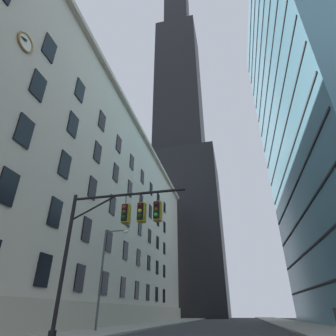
# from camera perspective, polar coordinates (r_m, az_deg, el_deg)

# --- Properties ---
(station_building) EXTENTS (13.34, 62.80, 28.86)m
(station_building) POSITION_cam_1_polar(r_m,az_deg,el_deg) (42.14, -15.28, -9.00)
(station_building) COLOR beige
(station_building) RESTS_ON ground
(dark_skyscraper) EXTENTS (24.86, 24.86, 232.59)m
(dark_skyscraper) POSITION_cam_1_polar(r_m,az_deg,el_deg) (110.24, 2.48, 10.47)
(dark_skyscraper) COLOR black
(dark_skyscraper) RESTS_ON ground
(glass_office_midrise) EXTENTS (17.15, 34.96, 59.60)m
(glass_office_midrise) POSITION_cam_1_polar(r_m,az_deg,el_deg) (49.47, 31.47, 11.94)
(glass_office_midrise) COLOR teal
(glass_office_midrise) RESTS_ON ground
(traffic_signal_mast) EXTENTS (6.61, 0.63, 7.24)m
(traffic_signal_mast) POSITION_cam_1_polar(r_m,az_deg,el_deg) (14.88, -10.31, -11.86)
(traffic_signal_mast) COLOR black
(traffic_signal_mast) RESTS_ON sidewalk_left
(street_lamppost) EXTENTS (2.25, 0.32, 7.80)m
(street_lamppost) POSITION_cam_1_polar(r_m,az_deg,el_deg) (25.00, -12.94, -19.55)
(street_lamppost) COLOR #47474C
(street_lamppost) RESTS_ON sidewalk_left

